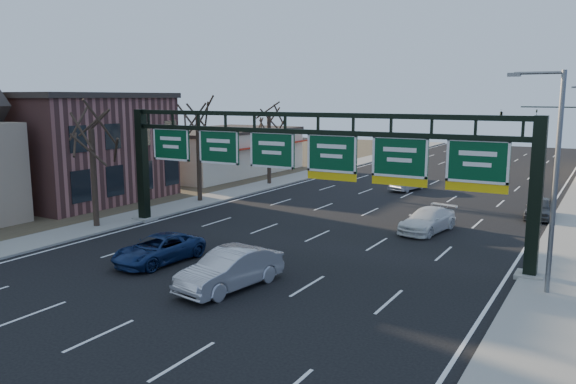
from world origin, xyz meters
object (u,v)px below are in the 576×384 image
Objects in this scene: sign_gantry at (304,160)px; car_blue_suv at (159,249)px; car_silver_sedan at (230,269)px; car_white_wagon at (428,220)px.

sign_gantry is 8.88m from car_blue_suv.
car_silver_sedan reaches higher than car_white_wagon.
sign_gantry is at bearing 104.65° from car_silver_sedan.
car_silver_sedan is (5.24, -1.28, 0.17)m from car_blue_suv.
car_silver_sedan is at bearing -9.51° from car_blue_suv.
sign_gantry reaches higher than car_silver_sedan.
car_silver_sedan is at bearing -96.96° from car_white_wagon.
car_silver_sedan is 14.78m from car_white_wagon.
car_silver_sedan is (0.82, -7.89, -3.80)m from sign_gantry.
sign_gantry is at bearing 60.46° from car_blue_suv.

